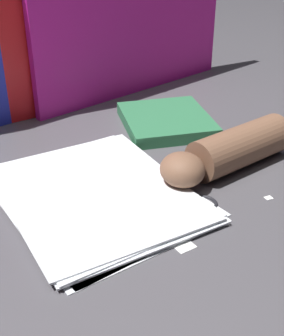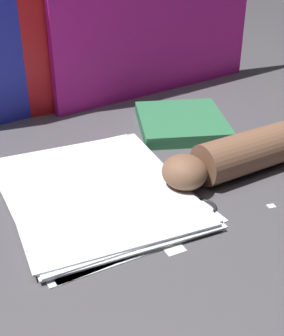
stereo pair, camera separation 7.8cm
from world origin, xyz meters
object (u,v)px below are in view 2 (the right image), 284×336
object	(u,v)px
book_closed	(182,122)
hand_forearm	(235,156)
paper_stack	(97,192)
scissors	(190,200)

from	to	relation	value
book_closed	hand_forearm	xyz separation A→B (m)	(-0.03, -0.23, 0.03)
paper_stack	hand_forearm	distance (m)	0.26
hand_forearm	book_closed	bearing A→B (deg)	83.45
book_closed	scissors	distance (m)	0.31
paper_stack	book_closed	bearing A→B (deg)	31.60
book_closed	hand_forearm	distance (m)	0.23
paper_stack	book_closed	size ratio (longest dim) A/B	1.45
book_closed	scissors	xyz separation A→B (m)	(-0.15, -0.27, -0.01)
paper_stack	scissors	world-z (taller)	paper_stack
book_closed	hand_forearm	size ratio (longest dim) A/B	0.88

